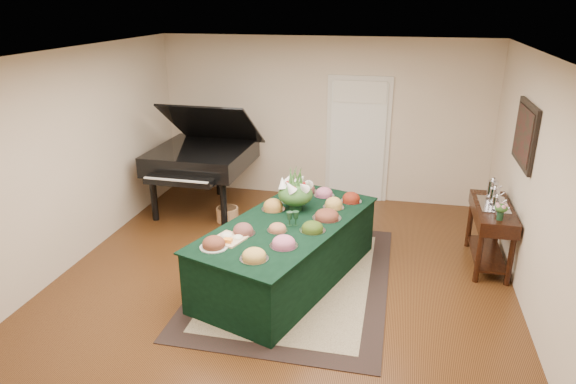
% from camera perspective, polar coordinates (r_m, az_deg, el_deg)
% --- Properties ---
extents(ground, '(6.00, 6.00, 0.00)m').
position_cam_1_polar(ground, '(6.42, -0.59, -9.74)').
color(ground, black).
rests_on(ground, ground).
extents(area_rug, '(2.26, 3.17, 0.01)m').
position_cam_1_polar(area_rug, '(6.46, 0.80, -9.45)').
color(area_rug, black).
rests_on(area_rug, ground).
extents(kitchen_doorway, '(1.05, 0.07, 2.10)m').
position_cam_1_polar(kitchen_doorway, '(8.67, 7.74, 5.63)').
color(kitchen_doorway, beige).
rests_on(kitchen_doorway, ground).
extents(buffet_table, '(1.99, 2.85, 0.77)m').
position_cam_1_polar(buffet_table, '(6.25, 0.00, -6.55)').
color(buffet_table, black).
rests_on(buffet_table, ground).
extents(food_platters, '(1.58, 2.32, 0.15)m').
position_cam_1_polar(food_platters, '(6.15, 0.68, -2.61)').
color(food_platters, silver).
rests_on(food_platters, buffet_table).
extents(cutting_board, '(0.41, 0.41, 0.10)m').
position_cam_1_polar(cutting_board, '(5.69, -6.49, -4.92)').
color(cutting_board, tan).
rests_on(cutting_board, buffet_table).
extents(green_goblets, '(0.14, 0.11, 0.18)m').
position_cam_1_polar(green_goblets, '(5.96, 0.52, -2.96)').
color(green_goblets, '#13311C').
rests_on(green_goblets, buffet_table).
extents(floral_centerpiece, '(0.45, 0.45, 0.45)m').
position_cam_1_polar(floral_centerpiece, '(6.35, 0.84, 0.25)').
color(floral_centerpiece, '#13311C').
rests_on(floral_centerpiece, buffet_table).
extents(grand_piano, '(1.60, 1.79, 1.79)m').
position_cam_1_polar(grand_piano, '(8.29, -9.52, 3.93)').
color(grand_piano, black).
rests_on(grand_piano, ground).
extents(wicker_basket, '(0.34, 0.34, 0.21)m').
position_cam_1_polar(wicker_basket, '(8.04, -6.75, -2.48)').
color(wicker_basket, '#9D6A3F').
rests_on(wicker_basket, ground).
extents(mahogany_sideboard, '(0.45, 1.17, 0.82)m').
position_cam_1_polar(mahogany_sideboard, '(6.99, 21.70, -2.91)').
color(mahogany_sideboard, black).
rests_on(mahogany_sideboard, ground).
extents(tea_service, '(0.34, 0.74, 0.30)m').
position_cam_1_polar(tea_service, '(6.89, 22.02, -0.57)').
color(tea_service, silver).
rests_on(tea_service, mahogany_sideboard).
extents(pink_bouquet, '(0.17, 0.17, 0.21)m').
position_cam_1_polar(pink_bouquet, '(6.48, 22.60, -1.71)').
color(pink_bouquet, '#13311C').
rests_on(pink_bouquet, mahogany_sideboard).
extents(wall_painting, '(0.05, 0.95, 0.75)m').
position_cam_1_polar(wall_painting, '(6.69, 24.84, 5.82)').
color(wall_painting, black).
rests_on(wall_painting, ground).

